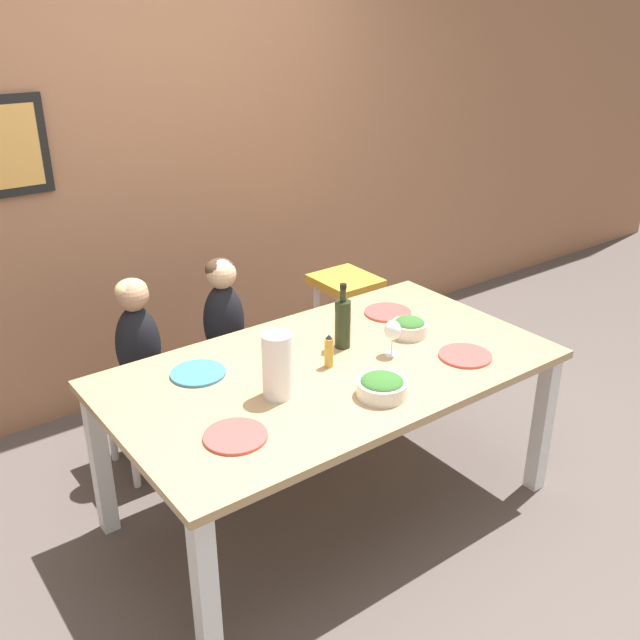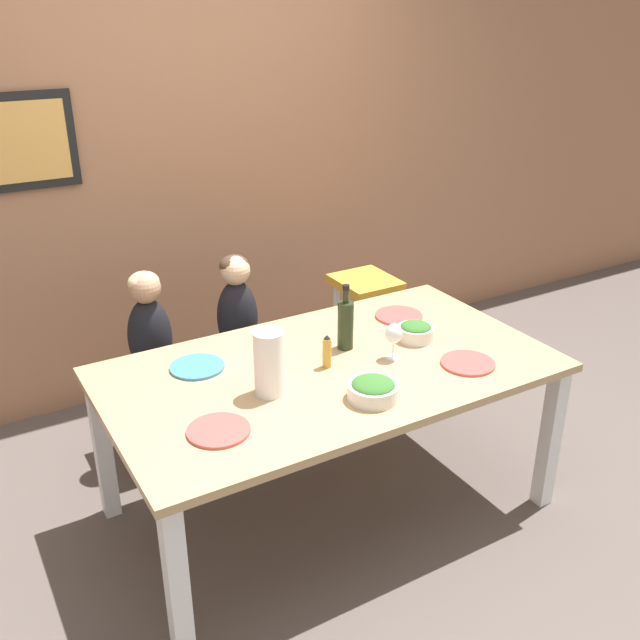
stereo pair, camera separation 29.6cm
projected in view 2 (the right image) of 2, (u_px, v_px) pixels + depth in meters
name	position (u px, v px, depth m)	size (l,w,h in m)	color
ground_plane	(329.00, 506.00, 3.28)	(14.00, 14.00, 0.00)	#564C47
wall_back	(187.00, 154.00, 3.90)	(10.00, 0.09, 2.70)	#9E6B4C
dining_table	(329.00, 382.00, 3.00)	(1.86, 1.05, 0.73)	tan
chair_far_left	(156.00, 387.00, 3.51)	(0.36, 0.41, 0.46)	silver
chair_far_center	(240.00, 365.00, 3.72)	(0.36, 0.41, 0.46)	silver
chair_right_highchair	(365.00, 306.00, 4.01)	(0.31, 0.34, 0.71)	silver
person_child_left	(149.00, 324.00, 3.37)	(0.21, 0.18, 0.53)	black
person_child_center	(237.00, 304.00, 3.58)	(0.21, 0.18, 0.53)	black
wine_bottle	(346.00, 323.00, 3.08)	(0.07, 0.07, 0.30)	#232D19
paper_towel_roll	(269.00, 363.00, 2.72)	(0.12, 0.12, 0.26)	white
wine_glass_near	(394.00, 334.00, 2.99)	(0.07, 0.07, 0.16)	white
salad_bowl_large	(373.00, 389.00, 2.71)	(0.20, 0.20, 0.08)	silver
salad_bowl_small	(416.00, 331.00, 3.18)	(0.16, 0.16, 0.08)	silver
dinner_plate_front_left	(219.00, 430.00, 2.52)	(0.23, 0.23, 0.01)	#D14C47
dinner_plate_back_left	(197.00, 367.00, 2.95)	(0.23, 0.23, 0.01)	teal
dinner_plate_back_right	(399.00, 316.00, 3.42)	(0.23, 0.23, 0.01)	#D14C47
dinner_plate_front_right	(468.00, 363.00, 2.98)	(0.23, 0.23, 0.01)	#D14C47
condiment_bottle_hot_sauce	(327.00, 352.00, 2.94)	(0.04, 0.04, 0.15)	#BC8E33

